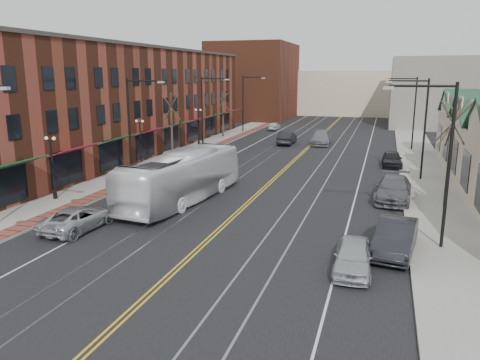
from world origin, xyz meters
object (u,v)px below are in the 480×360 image
Objects in this scene: parked_car_a at (353,257)px; parked_car_d at (392,159)px; parked_suv at (78,218)px; parked_car_b at (396,237)px; transit_bus at (182,177)px; parked_car_c at (393,189)px.

parked_car_a is 25.33m from parked_car_d.
parked_suv is 1.18× the size of parked_car_a.
parked_car_b is 1.14× the size of parked_car_d.
transit_bus reaches higher than parked_car_a.
parked_suv is at bearing -127.09° from parked_car_d.
parked_car_c is (1.80, 12.88, 0.13)m from parked_car_a.
transit_bus is 2.47× the size of parked_car_b.
parked_car_c reaches higher than parked_car_d.
parked_car_b reaches higher than parked_car_a.
parked_car_b is 22.47m from parked_car_d.
transit_bus is 7.80m from parked_suv.
parked_suv is 29.31m from parked_car_d.
transit_bus is 14.49m from parked_car_a.
parked_car_b is (1.80, 2.79, 0.13)m from parked_car_a.
parked_car_a is (15.00, -1.24, 0.03)m from parked_suv.
transit_bus is 21.79m from parked_car_d.
parked_car_c reaches higher than parked_car_a.
transit_bus is 2.18× the size of parked_car_c.
parked_car_c is at bearing 80.81° from parked_car_a.
parked_car_d reaches higher than parked_suv.
parked_car_a is 0.72× the size of parked_car_c.
parked_car_c is (0.00, 10.09, -0.00)m from parked_car_b.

